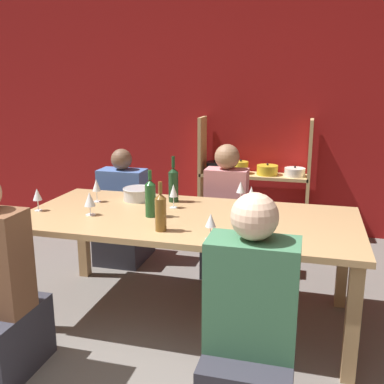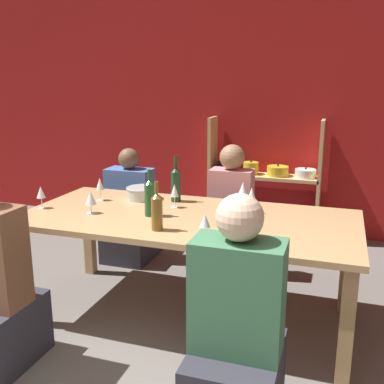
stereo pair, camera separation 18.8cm
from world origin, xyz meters
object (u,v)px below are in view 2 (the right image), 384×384
wine_bottle_green (157,211)px  wine_glass_white_a (243,189)px  mixing_bowl (142,193)px  wine_bottle_amber (150,197)px  wine_glass_empty_c (205,221)px  shelf_unit (265,196)px  wine_bottle_dark (176,184)px  person_near_a (236,346)px  person_far_b (231,226)px  wine_glass_empty_b (41,193)px  wine_glass_red_b (175,191)px  wine_glass_red_a (252,195)px  wine_glass_red_c (91,198)px  person_far_a (131,220)px  wine_glass_empty_a (100,184)px  dining_table (188,227)px

wine_bottle_green → wine_glass_white_a: size_ratio=1.89×
mixing_bowl → wine_bottle_green: size_ratio=0.79×
wine_bottle_amber → wine_glass_empty_c: size_ratio=2.04×
shelf_unit → wine_bottle_dark: (-0.44, -1.65, 0.47)m
person_near_a → person_far_b: 1.85m
shelf_unit → wine_glass_empty_c: (0.03, -2.42, 0.45)m
wine_bottle_dark → wine_bottle_amber: size_ratio=1.09×
wine_bottle_amber → wine_glass_empty_b: bearing=-174.8°
wine_glass_red_b → person_far_b: (0.27, 0.69, -0.46)m
wine_bottle_amber → wine_glass_red_a: 0.72m
wine_bottle_green → wine_glass_empty_b: wine_bottle_green is taller
shelf_unit → person_far_b: (-0.12, -1.14, -0.01)m
wine_bottle_amber → wine_glass_red_c: wine_bottle_amber is taller
wine_bottle_dark → person_far_a: wine_bottle_dark is taller
wine_glass_empty_b → wine_glass_red_c: (0.42, -0.00, -0.01)m
wine_glass_empty_a → wine_glass_red_c: 0.36m
wine_glass_red_b → wine_glass_empty_c: size_ratio=1.11×
wine_bottle_green → wine_bottle_dark: bearing=100.7°
wine_glass_red_b → person_far_a: size_ratio=0.17×
wine_bottle_dark → person_far_a: size_ratio=0.33×
dining_table → wine_glass_red_c: size_ratio=14.06×
wine_glass_empty_b → person_near_a: bearing=-25.1°
dining_table → wine_glass_red_a: 0.51m
wine_glass_red_c → mixing_bowl: bearing=69.8°
person_far_a → wine_bottle_dark: bearing=140.1°
wine_bottle_amber → person_near_a: person_near_a is taller
wine_bottle_dark → wine_glass_red_c: 0.68m
wine_glass_white_a → person_far_a: size_ratio=0.15×
person_far_b → person_near_a: bearing=104.5°
wine_glass_red_b → wine_glass_empty_b: 0.99m
wine_glass_red_b → person_near_a: 1.41m
wine_glass_empty_c → wine_glass_empty_b: bearing=168.6°
wine_glass_empty_a → person_far_b: (0.90, 0.68, -0.47)m
wine_glass_empty_b → person_far_a: 1.20m
dining_table → wine_glass_empty_c: 0.53m
dining_table → wine_glass_white_a: size_ratio=13.91×
shelf_unit → mixing_bowl: 1.86m
wine_bottle_dark → person_far_b: person_far_b is taller
wine_bottle_amber → dining_table: bearing=16.7°
wine_glass_red_c → dining_table: bearing=12.7°
wine_bottle_amber → wine_glass_red_c: size_ratio=1.98×
wine_glass_white_a → wine_glass_red_c: wine_glass_white_a is taller
wine_bottle_green → wine_glass_red_c: size_ratio=1.91×
wine_bottle_dark → wine_glass_white_a: bearing=11.7°
wine_bottle_dark → wine_glass_empty_c: (0.47, -0.77, -0.03)m
shelf_unit → wine_glass_red_b: (-0.39, -1.82, 0.46)m
wine_bottle_amber → wine_glass_empty_b: (-0.84, -0.08, -0.02)m
person_near_a → wine_glass_white_a: bearing=101.3°
dining_table → wine_bottle_dark: size_ratio=6.49×
wine_bottle_dark → wine_glass_empty_a: bearing=-164.5°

